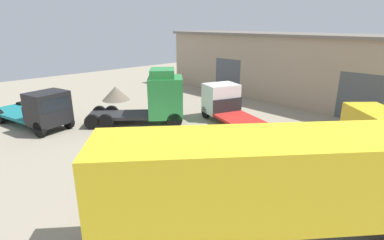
{
  "coord_description": "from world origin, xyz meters",
  "views": [
    {
      "loc": [
        13.42,
        -9.67,
        7.03
      ],
      "look_at": [
        1.23,
        1.85,
        1.6
      ],
      "focal_mm": 28.0,
      "sensor_mm": 36.0,
      "label": 1
    }
  ],
  "objects_px": {
    "tractor_unit_green": "(158,98)",
    "gravel_pile": "(116,93)",
    "oil_drum": "(209,153)",
    "flatbed_truck_black": "(40,110)",
    "flatbed_truck_white": "(228,105)",
    "container_trailer_blue": "(283,180)",
    "delivery_van_yellow": "(384,138)"
  },
  "relations": [
    {
      "from": "tractor_unit_green",
      "to": "gravel_pile",
      "type": "bearing_deg",
      "value": 121.01
    },
    {
      "from": "oil_drum",
      "to": "flatbed_truck_black",
      "type": "bearing_deg",
      "value": -158.14
    },
    {
      "from": "tractor_unit_green",
      "to": "flatbed_truck_white",
      "type": "relative_size",
      "value": 0.85
    },
    {
      "from": "container_trailer_blue",
      "to": "flatbed_truck_white",
      "type": "relative_size",
      "value": 1.29
    },
    {
      "from": "gravel_pile",
      "to": "flatbed_truck_black",
      "type": "bearing_deg",
      "value": -64.87
    },
    {
      "from": "container_trailer_blue",
      "to": "flatbed_truck_white",
      "type": "bearing_deg",
      "value": -94.71
    },
    {
      "from": "container_trailer_blue",
      "to": "flatbed_truck_black",
      "type": "height_order",
      "value": "container_trailer_blue"
    },
    {
      "from": "delivery_van_yellow",
      "to": "flatbed_truck_black",
      "type": "bearing_deg",
      "value": -106.6
    },
    {
      "from": "tractor_unit_green",
      "to": "delivery_van_yellow",
      "type": "xyz_separation_m",
      "value": [
        13.37,
        4.36,
        -0.43
      ]
    },
    {
      "from": "tractor_unit_green",
      "to": "oil_drum",
      "type": "relative_size",
      "value": 7.78
    },
    {
      "from": "delivery_van_yellow",
      "to": "container_trailer_blue",
      "type": "bearing_deg",
      "value": -50.01
    },
    {
      "from": "flatbed_truck_white",
      "to": "gravel_pile",
      "type": "relative_size",
      "value": 3.08
    },
    {
      "from": "container_trailer_blue",
      "to": "oil_drum",
      "type": "xyz_separation_m",
      "value": [
        -6.03,
        3.11,
        -2.07
      ]
    },
    {
      "from": "container_trailer_blue",
      "to": "gravel_pile",
      "type": "bearing_deg",
      "value": -68.33
    },
    {
      "from": "container_trailer_blue",
      "to": "flatbed_truck_white",
      "type": "height_order",
      "value": "container_trailer_blue"
    },
    {
      "from": "gravel_pile",
      "to": "oil_drum",
      "type": "bearing_deg",
      "value": -11.96
    },
    {
      "from": "gravel_pile",
      "to": "oil_drum",
      "type": "xyz_separation_m",
      "value": [
        15.37,
        -3.26,
        -0.22
      ]
    },
    {
      "from": "tractor_unit_green",
      "to": "oil_drum",
      "type": "bearing_deg",
      "value": -66.14
    },
    {
      "from": "flatbed_truck_black",
      "to": "gravel_pile",
      "type": "height_order",
      "value": "flatbed_truck_black"
    },
    {
      "from": "container_trailer_blue",
      "to": "flatbed_truck_black",
      "type": "xyz_separation_m",
      "value": [
        -17.68,
        -1.56,
        -1.2
      ]
    },
    {
      "from": "gravel_pile",
      "to": "oil_drum",
      "type": "relative_size",
      "value": 2.97
    },
    {
      "from": "container_trailer_blue",
      "to": "gravel_pile",
      "type": "height_order",
      "value": "container_trailer_blue"
    },
    {
      "from": "flatbed_truck_black",
      "to": "oil_drum",
      "type": "xyz_separation_m",
      "value": [
        11.65,
        4.67,
        -0.88
      ]
    },
    {
      "from": "tractor_unit_green",
      "to": "container_trailer_blue",
      "type": "relative_size",
      "value": 0.66
    },
    {
      "from": "delivery_van_yellow",
      "to": "gravel_pile",
      "type": "bearing_deg",
      "value": -129.98
    },
    {
      "from": "tractor_unit_green",
      "to": "flatbed_truck_white",
      "type": "height_order",
      "value": "tractor_unit_green"
    },
    {
      "from": "flatbed_truck_white",
      "to": "container_trailer_blue",
      "type": "bearing_deg",
      "value": 156.09
    },
    {
      "from": "delivery_van_yellow",
      "to": "flatbed_truck_white",
      "type": "bearing_deg",
      "value": -135.6
    },
    {
      "from": "flatbed_truck_white",
      "to": "flatbed_truck_black",
      "type": "relative_size",
      "value": 1.05
    },
    {
      "from": "container_trailer_blue",
      "to": "flatbed_truck_white",
      "type": "xyz_separation_m",
      "value": [
        -9.7,
        9.03,
        -1.24
      ]
    },
    {
      "from": "flatbed_truck_white",
      "to": "flatbed_truck_black",
      "type": "distance_m",
      "value": 13.26
    },
    {
      "from": "container_trailer_blue",
      "to": "tractor_unit_green",
      "type": "bearing_deg",
      "value": -73.1
    }
  ]
}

